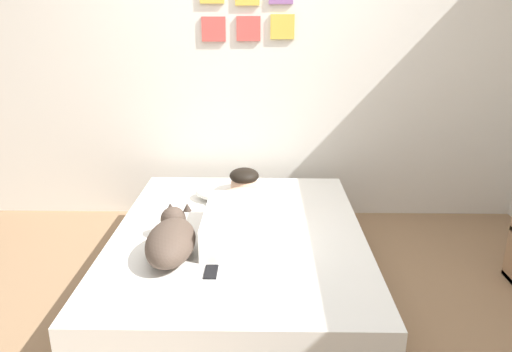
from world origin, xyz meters
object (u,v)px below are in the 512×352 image
(person_lying, at_px, (242,212))
(bed, at_px, (239,259))
(dog, at_px, (171,239))
(cell_phone, at_px, (211,272))
(coffee_cup, at_px, (279,199))
(pillow, at_px, (232,192))

(person_lying, bearing_deg, bed, -115.43)
(dog, xyz_separation_m, cell_phone, (0.23, -0.17, -0.10))
(person_lying, relative_size, cell_phone, 6.57)
(bed, xyz_separation_m, person_lying, (0.02, 0.04, 0.31))
(dog, bearing_deg, coffee_cup, 51.31)
(person_lying, distance_m, dog, 0.52)
(pillow, xyz_separation_m, cell_phone, (-0.04, -1.03, -0.05))
(person_lying, distance_m, coffee_cup, 0.46)
(pillow, distance_m, dog, 0.90)
(bed, bearing_deg, dog, -136.30)
(pillow, bearing_deg, cell_phone, -92.31)
(pillow, relative_size, cell_phone, 3.71)
(person_lying, bearing_deg, dog, -134.69)
(pillow, distance_m, coffee_cup, 0.35)
(pillow, distance_m, person_lying, 0.50)
(person_lying, relative_size, coffee_cup, 7.36)
(pillow, bearing_deg, dog, -107.68)
(pillow, xyz_separation_m, coffee_cup, (0.34, -0.10, -0.02))
(bed, relative_size, cell_phone, 14.56)
(pillow, xyz_separation_m, dog, (-0.27, -0.86, 0.05))
(person_lying, distance_m, cell_phone, 0.57)
(coffee_cup, bearing_deg, dog, -128.69)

